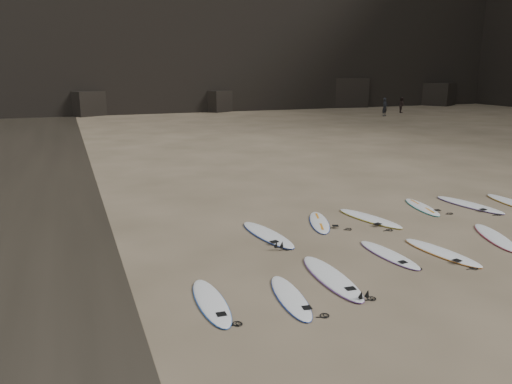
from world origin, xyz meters
TOP-DOWN VIEW (x-y plane):
  - ground at (0.00, 0.00)m, footprint 240.00×240.00m
  - surfboard_0 at (-3.87, -1.25)m, footprint 0.82×2.32m
  - surfboard_1 at (-2.54, -0.67)m, footprint 0.78×2.80m
  - surfboard_2 at (-0.41, 0.09)m, footprint 0.70×2.33m
  - surfboard_3 at (0.99, -0.27)m, footprint 0.98×2.53m
  - surfboard_4 at (3.29, 0.16)m, footprint 1.48×2.53m
  - surfboard_5 at (-2.78, 2.71)m, footprint 1.02×2.80m
  - surfboard_6 at (-0.78, 3.25)m, footprint 1.34×2.36m
  - surfboard_7 at (0.94, 3.03)m, footprint 1.26×2.70m
  - surfboard_8 at (3.44, 3.55)m, footprint 1.03×2.38m
  - surfboard_9 at (5.20, 3.18)m, footprint 1.11×2.83m
  - surfboard_10 at (6.86, 2.84)m, footprint 0.97×2.66m
  - surfboard_11 at (-5.51, -0.87)m, footprint 0.64×2.38m
  - person_a at (22.55, 33.13)m, footprint 0.79×0.68m
  - person_b at (26.59, 35.72)m, footprint 0.94×1.01m

SIDE VIEW (x-z plane):
  - ground at x=0.00m, z-range 0.00..0.00m
  - surfboard_0 at x=-3.87m, z-range 0.00..0.08m
  - surfboard_2 at x=-0.41m, z-range 0.00..0.08m
  - surfboard_8 at x=3.44m, z-range 0.00..0.08m
  - surfboard_6 at x=-0.78m, z-range 0.00..0.08m
  - surfboard_11 at x=-5.51m, z-range 0.00..0.09m
  - surfboard_3 at x=0.99m, z-range 0.00..0.09m
  - surfboard_4 at x=3.29m, z-range 0.00..0.09m
  - surfboard_10 at x=6.86m, z-range 0.00..0.09m
  - surfboard_7 at x=0.94m, z-range 0.00..0.09m
  - surfboard_5 at x=-2.78m, z-range 0.00..0.10m
  - surfboard_9 at x=5.20m, z-range 0.00..0.10m
  - surfboard_1 at x=-2.54m, z-range 0.00..0.10m
  - person_b at x=26.59m, z-range 0.00..1.67m
  - person_a at x=22.55m, z-range 0.00..1.84m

